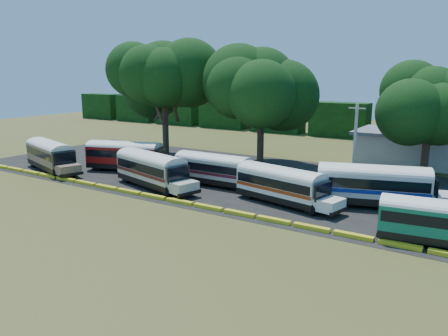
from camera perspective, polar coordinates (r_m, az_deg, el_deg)
The scene contains 16 objects.
ground at distance 38.06m, azimuth -8.53°, elevation -4.60°, with size 160.00×160.00×0.00m, color #424E1A.
asphalt_strip at distance 46.91m, azimuth 2.06°, elevation -1.23°, with size 64.00×24.00×0.02m, color black.
curb at distance 38.75m, azimuth -7.57°, elevation -4.03°, with size 53.70×0.45×0.30m.
terminal_building at distance 58.31m, azimuth 26.18°, elevation 2.20°, with size 19.00×9.00×4.00m.
treeline_backdrop at distance 79.48m, azimuth 14.85°, elevation 6.11°, with size 130.00×4.00×6.00m.
bus_beige at distance 53.60m, azimuth -21.69°, elevation 1.74°, with size 10.73×5.46×3.43m.
bus_red at distance 51.02m, azimuth -12.64°, elevation 1.80°, with size 10.62×5.68×3.40m.
bus_cream_west at distance 43.06m, azimuth -9.38°, elevation 0.03°, with size 10.78×5.17×3.44m.
bus_cream_east at distance 43.27m, azimuth -1.18°, elevation 0.04°, with size 9.66×2.46×3.17m.
bus_white_red at distance 37.43m, azimuth 7.62°, elevation -1.98°, with size 10.03×4.37×3.21m.
bus_white_blue at distance 38.30m, azimuth 19.20°, elevation -1.92°, with size 11.17×5.68×3.57m.
bus_teal at distance 31.39m, azimuth 27.05°, elevation -6.15°, with size 9.54×3.41×3.07m.
tree_west at distance 56.48m, azimuth -7.85°, elevation 11.91°, with size 11.43×11.43×14.95m.
tree_center at distance 51.64m, azimuth 4.91°, elevation 10.94°, with size 11.22×11.22×13.95m.
tree_east at distance 50.68m, azimuth 25.38°, elevation 8.00°, with size 9.44×9.44×11.72m.
utility_pole at distance 43.51m, azimuth 16.71°, elevation 2.81°, with size 1.60×0.30×8.16m.
Camera 1 is at (24.16, -27.30, 10.95)m, focal length 35.00 mm.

